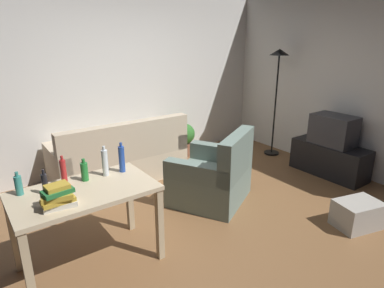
{
  "coord_description": "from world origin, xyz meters",
  "views": [
    {
      "loc": [
        -2.14,
        -2.61,
        2.03
      ],
      "look_at": [
        0.1,
        0.5,
        0.75
      ],
      "focal_mm": 30.74,
      "sensor_mm": 36.0,
      "label": 1
    }
  ],
  "objects": [
    {
      "name": "ground_plane",
      "position": [
        0.0,
        0.0,
        -0.01
      ],
      "size": [
        5.2,
        4.4,
        0.02
      ],
      "primitive_type": "cube",
      "color": "brown"
    },
    {
      "name": "wall_rear",
      "position": [
        0.0,
        2.2,
        1.35
      ],
      "size": [
        5.2,
        0.1,
        2.7
      ],
      "primitive_type": "cube",
      "color": "silver",
      "rests_on": "ground_plane"
    },
    {
      "name": "wall_right",
      "position": [
        2.6,
        0.0,
        1.35
      ],
      "size": [
        0.1,
        4.4,
        2.7
      ],
      "primitive_type": "cube",
      "color": "silver",
      "rests_on": "ground_plane"
    },
    {
      "name": "couch",
      "position": [
        -0.39,
        1.59,
        0.31
      ],
      "size": [
        1.86,
        0.84,
        0.92
      ],
      "rotation": [
        0.0,
        0.0,
        3.14
      ],
      "color": "beige",
      "rests_on": "ground_plane"
    },
    {
      "name": "tv_stand",
      "position": [
        2.25,
        -0.07,
        0.24
      ],
      "size": [
        0.44,
        1.1,
        0.48
      ],
      "rotation": [
        0.0,
        0.0,
        1.57
      ],
      "color": "black",
      "rests_on": "ground_plane"
    },
    {
      "name": "tv",
      "position": [
        2.25,
        -0.07,
        0.7
      ],
      "size": [
        0.41,
        0.6,
        0.44
      ],
      "rotation": [
        0.0,
        0.0,
        1.57
      ],
      "color": "#2D2D33",
      "rests_on": "tv_stand"
    },
    {
      "name": "torchiere_lamp",
      "position": [
        2.25,
        1.05,
        1.41
      ],
      "size": [
        0.32,
        0.32,
        1.81
      ],
      "color": "black",
      "rests_on": "ground_plane"
    },
    {
      "name": "desk",
      "position": [
        -1.4,
        0.01,
        0.65
      ],
      "size": [
        1.21,
        0.72,
        0.76
      ],
      "rotation": [
        0.0,
        0.0,
        0.01
      ],
      "color": "#C6B28E",
      "rests_on": "ground_plane"
    },
    {
      "name": "potted_plant",
      "position": [
        0.95,
        1.9,
        0.33
      ],
      "size": [
        0.36,
        0.36,
        0.57
      ],
      "color": "brown",
      "rests_on": "ground_plane"
    },
    {
      "name": "armchair",
      "position": [
        0.31,
        0.31,
        0.32
      ],
      "size": [
        1.19,
        1.17,
        0.92
      ],
      "rotation": [
        0.0,
        0.0,
        3.65
      ],
      "color": "slate",
      "rests_on": "ground_plane"
    },
    {
      "name": "storage_box",
      "position": [
        1.2,
        -1.09,
        0.15
      ],
      "size": [
        0.55,
        0.45,
        0.3
      ],
      "primitive_type": "cube",
      "rotation": [
        0.0,
        0.0,
        -0.26
      ],
      "color": "#A8A399",
      "rests_on": "ground_plane"
    },
    {
      "name": "bottle_tall",
      "position": [
        -1.86,
        0.24,
        0.85
      ],
      "size": [
        0.06,
        0.06,
        0.21
      ],
      "color": "teal",
      "rests_on": "desk"
    },
    {
      "name": "bottle_dark",
      "position": [
        -1.68,
        0.12,
        0.86
      ],
      "size": [
        0.05,
        0.05,
        0.22
      ],
      "color": "black",
      "rests_on": "desk"
    },
    {
      "name": "bottle_red",
      "position": [
        -1.5,
        0.22,
        0.88
      ],
      "size": [
        0.05,
        0.05,
        0.27
      ],
      "color": "#AD2323",
      "rests_on": "desk"
    },
    {
      "name": "bottle_green",
      "position": [
        -1.33,
        0.2,
        0.85
      ],
      "size": [
        0.06,
        0.06,
        0.21
      ],
      "color": "#1E722D",
      "rests_on": "desk"
    },
    {
      "name": "bottle_clear",
      "position": [
        -1.13,
        0.2,
        0.89
      ],
      "size": [
        0.06,
        0.06,
        0.29
      ],
      "color": "silver",
      "rests_on": "desk"
    },
    {
      "name": "bottle_blue",
      "position": [
        -0.96,
        0.19,
        0.89
      ],
      "size": [
        0.06,
        0.06,
        0.3
      ],
      "color": "#2347A3",
      "rests_on": "desk"
    },
    {
      "name": "book_stack",
      "position": [
        -1.66,
        -0.17,
        0.85
      ],
      "size": [
        0.27,
        0.21,
        0.19
      ],
      "color": "beige",
      "rests_on": "desk"
    }
  ]
}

